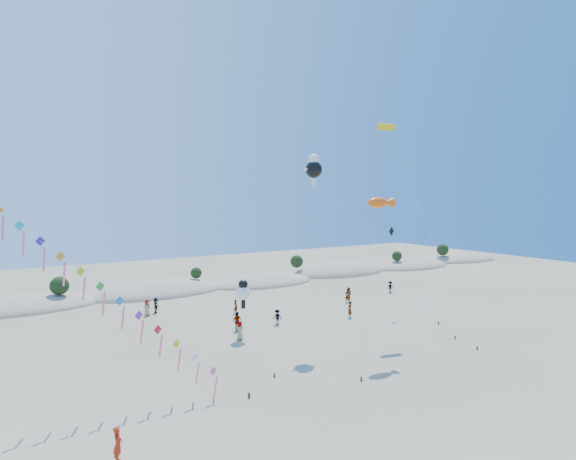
# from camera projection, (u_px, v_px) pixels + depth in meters

# --- Properties ---
(ground) EXTENTS (160.00, 160.00, 0.00)m
(ground) POSITION_uv_depth(u_px,v_px,m) (388.00, 429.00, 27.15)
(ground) COLOR #817459
(ground) RESTS_ON ground
(dune_ridge) EXTENTS (145.30, 11.49, 5.57)m
(dune_ridge) POSITION_uv_depth(u_px,v_px,m) (163.00, 291.00, 65.98)
(dune_ridge) COLOR gray
(dune_ridge) RESTS_ON ground
(fish_kite) EXTENTS (7.80, 5.74, 13.09)m
(fish_kite) POSITION_uv_depth(u_px,v_px,m) (380.00, 203.00, 41.15)
(fish_kite) COLOR #3F2D1E
(fish_kite) RESTS_ON ground
(cartoon_kite_low) EXTENTS (3.29, 10.91, 5.45)m
(cartoon_kite_low) POSITION_uv_depth(u_px,v_px,m) (243.00, 291.00, 44.61)
(cartoon_kite_low) COLOR #3F2D1E
(cartoon_kite_low) RESTS_ON ground
(cartoon_kite_high) EXTENTS (11.81, 8.32, 17.03)m
(cartoon_kite_high) POSITION_uv_depth(u_px,v_px,m) (314.00, 168.00, 43.99)
(cartoon_kite_high) COLOR #3F2D1E
(cartoon_kite_high) RESTS_ON ground
(parafoil_kite) EXTENTS (2.02, 11.60, 20.58)m
(parafoil_kite) POSITION_uv_depth(u_px,v_px,m) (388.00, 132.00, 48.81)
(parafoil_kite) COLOR #3F2D1E
(parafoil_kite) RESTS_ON ground
(dark_kite) EXTENTS (1.03, 6.93, 9.75)m
(dark_kite) POSITION_uv_depth(u_px,v_px,m) (402.00, 252.00, 53.10)
(dark_kite) COLOR #3F2D1E
(dark_kite) RESTS_ON ground
(flyer_foreground) EXTENTS (0.64, 0.77, 1.80)m
(flyer_foreground) POSITION_uv_depth(u_px,v_px,m) (118.00, 445.00, 23.73)
(flyer_foreground) COLOR #B4240E
(flyer_foreground) RESTS_ON ground
(beachgoers) EXTENTS (32.96, 15.35, 1.90)m
(beachgoers) POSITION_uv_depth(u_px,v_px,m) (264.00, 307.00, 53.71)
(beachgoers) COLOR slate
(beachgoers) RESTS_ON ground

